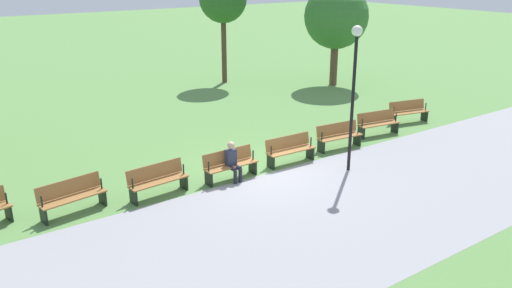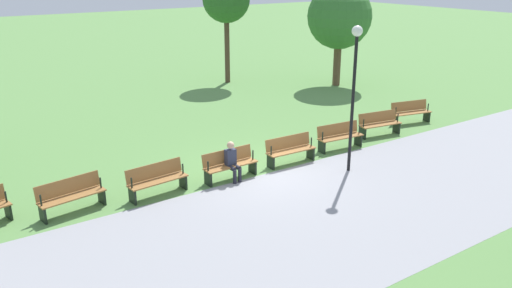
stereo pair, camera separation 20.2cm
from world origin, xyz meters
The scene contains 12 objects.
ground_plane centered at (0.00, 0.00, 0.00)m, with size 120.00×120.00×0.00m, color #5B8C47.
path_paving centered at (0.00, 3.34, 0.00)m, with size 30.33×6.21×0.01m, color #939399.
bench_0 centered at (-7.97, -0.91, 0.47)m, with size 1.78×0.82×0.89m.
bench_1 centered at (-5.72, -0.50, 0.47)m, with size 1.77×0.73×0.89m.
bench_2 centered at (-3.44, -0.22, 0.47)m, with size 1.75×0.63×0.89m.
bench_3 centered at (-1.15, -0.09, 0.47)m, with size 1.73×0.52×0.89m.
bench_4 centered at (1.15, -0.09, 0.47)m, with size 1.73×0.52×0.89m.
bench_5 centered at (3.44, -0.22, 0.47)m, with size 1.75×0.63×0.89m.
bench_6 centered at (5.72, -0.50, 0.47)m, with size 1.77×0.73×0.89m.
person_seated centered at (1.14, 0.06, 0.64)m, with size 0.33×0.52×1.20m.
tree_2 centered at (-10.25, -7.84, 3.58)m, with size 3.34×3.34×5.28m.
lamp_post centered at (-2.29, 1.46, 3.08)m, with size 0.32×0.32×4.49m.
Camera 2 is at (8.50, 12.24, 6.13)m, focal length 35.93 mm.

